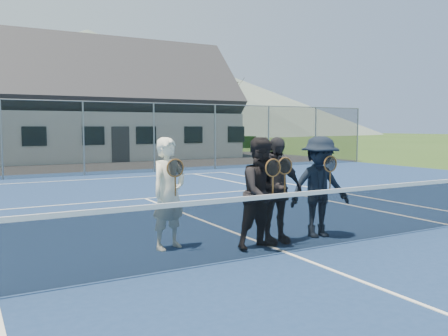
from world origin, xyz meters
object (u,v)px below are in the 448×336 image
at_px(tennis_net, 286,220).
at_px(player_d, 320,187).
at_px(player_b, 263,193).
at_px(player_a, 169,193).
at_px(player_c, 275,190).
at_px(clubhouse, 108,95).

height_order(tennis_net, player_d, player_d).
relative_size(player_b, player_d, 1.00).
bearing_deg(player_b, player_a, 151.41).
height_order(player_c, player_d, same).
bearing_deg(player_c, clubhouse, 80.83).
relative_size(tennis_net, player_a, 6.49).
height_order(player_b, player_c, same).
xyz_separation_m(tennis_net, player_b, (-0.16, 0.42, 0.38)).
relative_size(clubhouse, player_c, 8.67).
bearing_deg(player_d, player_c, 177.88).
xyz_separation_m(clubhouse, player_b, (-4.16, -23.58, -3.07)).
bearing_deg(player_a, player_c, -16.99).
xyz_separation_m(player_b, player_c, (0.38, 0.20, 0.00)).
relative_size(clubhouse, player_a, 8.67).
xyz_separation_m(clubhouse, player_c, (-3.78, -23.38, -3.07)).
height_order(tennis_net, player_b, player_b).
distance_m(clubhouse, player_b, 24.14).
bearing_deg(tennis_net, player_b, 110.52).
distance_m(tennis_net, player_c, 0.76).
xyz_separation_m(tennis_net, player_c, (0.23, 0.62, 0.38)).
bearing_deg(player_d, player_b, -172.76).
bearing_deg(player_d, tennis_net, -153.43).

